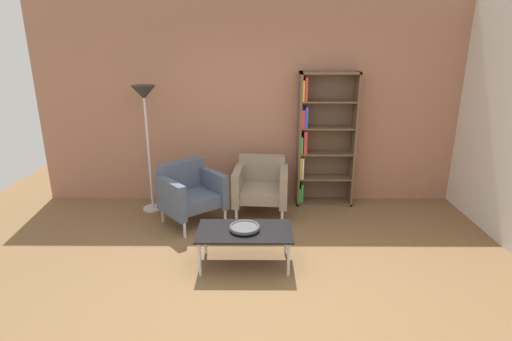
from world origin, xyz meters
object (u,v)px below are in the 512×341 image
at_px(bookshelf_tall, 322,139).
at_px(floor_lamp_torchiere, 145,108).
at_px(armchair_corner_red, 190,192).
at_px(coffee_table_low, 245,233).
at_px(decorative_bowl, 245,227).
at_px(armchair_by_bookshelf, 261,185).

relative_size(bookshelf_tall, floor_lamp_torchiere, 1.09).
bearing_deg(bookshelf_tall, armchair_corner_red, -159.19).
height_order(coffee_table_low, decorative_bowl, decorative_bowl).
xyz_separation_m(bookshelf_tall, floor_lamp_torchiere, (-2.40, -0.27, 0.49)).
bearing_deg(coffee_table_low, decorative_bowl, -63.43).
bearing_deg(floor_lamp_torchiere, bookshelf_tall, 6.41).
bearing_deg(armchair_corner_red, decorative_bowl, -94.80).
distance_m(bookshelf_tall, floor_lamp_torchiere, 2.47).
bearing_deg(floor_lamp_torchiere, armchair_by_bookshelf, -5.18).
height_order(armchair_corner_red, floor_lamp_torchiere, floor_lamp_torchiere).
relative_size(armchair_by_bookshelf, floor_lamp_torchiere, 0.45).
height_order(bookshelf_tall, floor_lamp_torchiere, bookshelf_tall).
height_order(coffee_table_low, armchair_by_bookshelf, armchair_by_bookshelf).
distance_m(coffee_table_low, armchair_by_bookshelf, 1.36).
distance_m(decorative_bowl, floor_lamp_torchiere, 2.26).
distance_m(bookshelf_tall, armchair_by_bookshelf, 1.10).
height_order(decorative_bowl, armchair_corner_red, armchair_corner_red).
bearing_deg(bookshelf_tall, decorative_bowl, -120.69).
distance_m(bookshelf_tall, decorative_bowl, 2.11).
bearing_deg(coffee_table_low, bookshelf_tall, 59.31).
xyz_separation_m(decorative_bowl, armchair_by_bookshelf, (0.18, 1.35, -0.02)).
bearing_deg(decorative_bowl, armchair_corner_red, 124.68).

